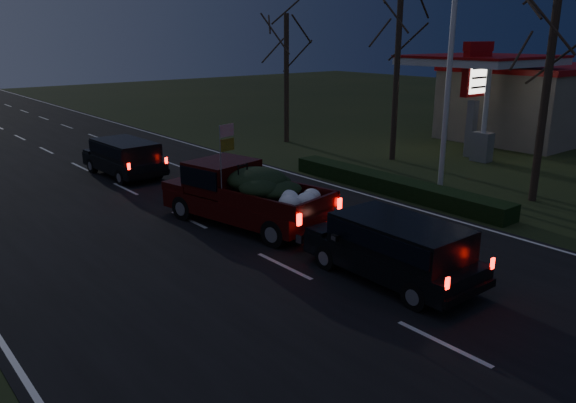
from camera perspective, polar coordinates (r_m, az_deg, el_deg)
ground at (r=14.90m, az=-0.40°, el=-6.64°), size 120.00×120.00×0.00m
road_asphalt at (r=14.90m, az=-0.40°, el=-6.60°), size 14.00×120.00×0.02m
hedge_row at (r=22.06m, az=10.52°, el=1.65°), size 1.00×10.00×0.60m
light_pole at (r=22.09m, az=16.25°, el=14.92°), size 0.50×0.90×9.16m
gas_price_pylon at (r=29.24m, az=18.53°, el=11.61°), size 2.00×0.41×5.57m
gas_station_building at (r=36.82m, az=23.77°, el=9.15°), size 10.00×7.00×4.00m
gas_canopy at (r=31.42m, az=19.08°, el=12.92°), size 7.10×6.10×4.88m
bare_tree_near at (r=21.85m, az=25.26°, el=14.35°), size 3.60×3.60×7.50m
bare_tree_mid at (r=27.52m, az=11.24°, el=17.26°), size 3.60×3.60×8.50m
bare_tree_far at (r=31.82m, az=-0.16°, el=15.41°), size 3.60×3.60×7.00m
pickup_truck at (r=17.86m, az=-4.42°, el=1.05°), size 3.22×5.97×2.97m
lead_suv at (r=25.07m, az=-16.28°, el=4.60°), size 2.01×4.49×1.27m
rear_suv at (r=13.97m, az=10.93°, el=-4.29°), size 2.08×4.49×1.29m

